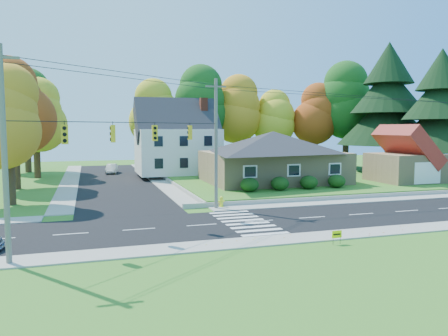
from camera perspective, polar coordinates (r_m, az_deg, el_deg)
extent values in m
plane|color=#3D7923|center=(29.70, 4.61, -6.96)|extent=(120.00, 120.00, 0.00)
cube|color=black|center=(29.69, 4.61, -6.94)|extent=(90.00, 8.00, 0.02)
cube|color=black|center=(53.35, -14.13, -1.62)|extent=(8.00, 44.00, 0.02)
cube|color=#9C9A90|center=(34.28, 1.48, -5.22)|extent=(90.00, 2.00, 0.08)
cube|color=#9C9A90|center=(25.25, 8.91, -9.11)|extent=(90.00, 2.00, 0.08)
cube|color=#3D7923|center=(53.87, 9.10, -1.21)|extent=(30.00, 30.00, 0.50)
cube|color=tan|center=(47.06, 6.39, 0.15)|extent=(14.00, 10.00, 3.20)
pyramid|color=#26262B|center=(46.90, 6.42, 3.44)|extent=(14.60, 10.60, 2.20)
cube|color=silver|center=(56.05, -6.13, 2.21)|extent=(10.00, 8.00, 5.60)
pyramid|color=#26262B|center=(55.98, -6.17, 6.30)|extent=(10.40, 8.40, 2.40)
cube|color=brown|center=(56.76, -2.67, 4.29)|extent=(0.90, 0.90, 9.60)
cube|color=tan|center=(51.12, 22.78, 0.07)|extent=(7.00, 6.00, 3.00)
pyramid|color=maroon|center=(50.98, 22.87, 2.64)|extent=(7.30, 6.30, 1.60)
cube|color=silver|center=(48.87, 25.06, -0.60)|extent=(3.20, 0.10, 2.20)
ellipsoid|color=#163A10|center=(39.58, 3.35, -2.20)|extent=(1.70, 1.70, 1.27)
ellipsoid|color=#163A10|center=(40.73, 7.30, -2.02)|extent=(1.70, 1.70, 1.27)
ellipsoid|color=#163A10|center=(42.06, 11.02, -1.84)|extent=(1.70, 1.70, 1.27)
ellipsoid|color=#163A10|center=(43.56, 14.50, -1.67)|extent=(1.70, 1.70, 1.27)
cylinder|color=#666059|center=(22.04, -26.76, 1.36)|extent=(0.26, 0.26, 10.00)
cube|color=#666059|center=(22.22, -27.24, 12.75)|extent=(1.60, 0.12, 0.12)
cylinder|color=#666059|center=(33.47, -1.05, 3.08)|extent=(0.26, 0.26, 10.00)
cube|color=#666059|center=(33.59, -1.06, 10.60)|extent=(1.60, 0.12, 0.12)
cube|color=gold|center=(23.73, -20.09, 4.14)|extent=(0.34, 0.26, 1.00)
cube|color=gold|center=(25.74, -14.30, 4.37)|extent=(0.26, 0.34, 1.00)
cube|color=gold|center=(28.15, -9.03, 4.53)|extent=(0.34, 0.26, 1.00)
cube|color=gold|center=(30.88, -4.48, 4.64)|extent=(0.26, 0.34, 1.00)
cylinder|color=black|center=(27.06, -11.28, 5.84)|extent=(13.02, 10.43, 0.04)
cylinder|color=#3F2A19|center=(61.62, -9.04, 2.36)|extent=(0.80, 0.80, 5.40)
sphere|color=gold|center=(61.55, -9.10, 5.98)|extent=(6.72, 6.72, 6.72)
sphere|color=gold|center=(61.60, -9.12, 7.55)|extent=(5.91, 5.91, 5.91)
sphere|color=gold|center=(61.69, -9.14, 9.10)|extent=(5.11, 5.11, 5.11)
cylinder|color=#3F2A19|center=(61.78, -3.39, 2.84)|extent=(0.86, 0.86, 6.30)
sphere|color=#1B5519|center=(61.75, -3.42, 7.06)|extent=(7.84, 7.84, 7.84)
sphere|color=#1B5519|center=(61.84, -3.43, 8.87)|extent=(6.90, 6.90, 6.90)
sphere|color=#1B5519|center=(62.00, -3.44, 10.68)|extent=(5.96, 5.96, 5.96)
cylinder|color=#3F2A19|center=(64.45, 1.58, 2.75)|extent=(0.83, 0.83, 5.85)
sphere|color=orange|center=(64.40, 1.59, 6.50)|extent=(7.28, 7.28, 7.28)
sphere|color=orange|center=(64.46, 1.59, 8.12)|extent=(6.41, 6.41, 6.41)
sphere|color=orange|center=(64.58, 1.60, 9.73)|extent=(5.53, 5.53, 5.53)
cylinder|color=#3F2A19|center=(65.74, 6.82, 2.37)|extent=(0.77, 0.77, 4.95)
sphere|color=gold|center=(65.66, 6.85, 5.48)|extent=(6.16, 6.16, 6.16)
sphere|color=gold|center=(65.68, 6.87, 6.83)|extent=(5.42, 5.42, 5.42)
sphere|color=gold|center=(65.74, 6.88, 8.17)|extent=(4.68, 4.68, 4.68)
cylinder|color=#3F2A19|center=(67.53, 11.83, 2.56)|extent=(0.80, 0.80, 5.40)
sphere|color=#9B3F13|center=(67.47, 11.89, 5.87)|extent=(6.72, 6.72, 6.72)
sphere|color=#9B3F13|center=(67.51, 11.92, 7.30)|extent=(5.91, 5.91, 5.91)
sphere|color=#9B3F13|center=(67.59, 11.94, 8.72)|extent=(5.11, 5.11, 5.11)
cylinder|color=#3F2A19|center=(67.86, 15.62, 3.06)|extent=(0.89, 0.89, 6.75)
sphere|color=#1B5519|center=(67.86, 15.72, 7.18)|extent=(8.40, 8.40, 8.40)
sphere|color=#1B5519|center=(67.97, 15.76, 8.95)|extent=(7.39, 7.39, 7.39)
sphere|color=#1B5519|center=(68.14, 15.81, 10.71)|extent=(6.38, 6.38, 6.38)
cylinder|color=#3F2A19|center=(62.01, 20.37, 0.94)|extent=(0.40, 0.40, 2.88)
cone|color=black|center=(61.87, 20.53, 5.97)|extent=(12.80, 12.80, 6.72)
cone|color=black|center=(62.06, 20.65, 9.52)|extent=(9.60, 9.60, 6.08)
cone|color=black|center=(62.44, 20.75, 12.74)|extent=(6.40, 6.40, 5.44)
cylinder|color=#3F2A19|center=(56.62, 26.11, 0.16)|extent=(0.40, 0.40, 2.52)
cone|color=black|center=(56.44, 26.31, 4.98)|extent=(11.20, 11.20, 5.88)
cone|color=black|center=(56.55, 26.45, 8.39)|extent=(8.40, 8.40, 5.32)
cone|color=black|center=(56.83, 26.58, 11.48)|extent=(5.60, 5.60, 4.76)
cylinder|color=#3F2A19|center=(39.56, -26.15, -0.79)|extent=(0.77, 0.77, 4.95)
sphere|color=orange|center=(39.38, -26.36, 4.39)|extent=(6.16, 6.16, 6.16)
sphere|color=orange|center=(39.40, -26.45, 6.63)|extent=(5.42, 5.42, 5.42)
sphere|color=orange|center=(39.48, -26.55, 8.86)|extent=(4.68, 4.68, 4.68)
cylinder|color=#3F2A19|center=(49.53, -25.56, 0.88)|extent=(0.83, 0.83, 5.85)
sphere|color=#9B3F13|center=(49.42, -25.76, 5.77)|extent=(7.28, 7.28, 7.28)
sphere|color=#9B3F13|center=(49.49, -25.85, 7.87)|extent=(6.41, 6.41, 6.41)
sphere|color=#9B3F13|center=(49.62, -25.93, 9.97)|extent=(5.53, 5.53, 5.53)
cylinder|color=#3F2A19|center=(59.33, -23.24, 1.40)|extent=(0.80, 0.80, 5.40)
sphere|color=gold|center=(59.22, -23.37, 5.16)|extent=(6.72, 6.72, 6.72)
sphere|color=gold|center=(59.25, -23.43, 6.79)|extent=(5.91, 5.91, 5.91)
sphere|color=gold|center=(59.33, -23.49, 8.41)|extent=(5.11, 5.11, 5.11)
cylinder|color=#3F2A19|center=(67.46, -24.25, 2.16)|extent=(0.86, 0.86, 6.30)
sphere|color=#1B5519|center=(67.41, -24.40, 6.02)|extent=(7.84, 7.84, 7.84)
sphere|color=#1B5519|center=(67.48, -24.47, 7.69)|extent=(6.90, 6.90, 6.90)
sphere|color=#1B5519|center=(67.60, -24.53, 9.34)|extent=(5.96, 5.96, 5.96)
imported|color=silver|center=(61.96, -14.45, -0.09)|extent=(1.90, 4.03, 1.27)
cylinder|color=yellow|center=(34.55, -0.34, -5.11)|extent=(0.40, 0.40, 0.11)
cylinder|color=yellow|center=(34.49, -0.34, -4.56)|extent=(0.27, 0.27, 0.62)
sphere|color=yellow|center=(34.42, -0.34, -3.95)|extent=(0.29, 0.29, 0.29)
cylinder|color=yellow|center=(34.47, -0.34, -4.37)|extent=(0.52, 0.23, 0.13)
cylinder|color=black|center=(24.57, 14.07, -9.11)|extent=(0.02, 0.02, 0.50)
cylinder|color=black|center=(24.79, 14.95, -9.00)|extent=(0.02, 0.02, 0.50)
cube|color=#FFFE00|center=(24.61, 14.53, -8.38)|extent=(0.60, 0.05, 0.40)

